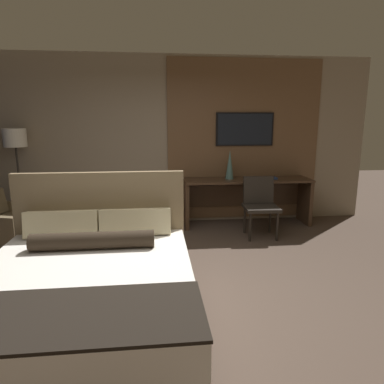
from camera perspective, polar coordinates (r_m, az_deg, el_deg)
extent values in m
plane|color=#4C3D33|center=(3.69, -3.95, -16.45)|extent=(16.00, 16.00, 0.00)
cube|color=gray|center=(5.86, -5.20, 8.44)|extent=(7.20, 0.06, 2.80)
cube|color=brown|center=(6.01, 8.64, 8.44)|extent=(2.62, 0.03, 2.70)
cube|color=#33281E|center=(3.24, -17.28, -19.09)|extent=(1.77, 2.02, 0.22)
cube|color=silver|center=(3.12, -17.58, -15.04)|extent=(1.83, 2.08, 0.29)
cube|color=black|center=(2.47, -20.99, -18.76)|extent=(1.85, 0.73, 0.02)
cube|color=#7F6B4C|center=(4.03, -14.84, -5.18)|extent=(1.86, 0.08, 1.19)
cube|color=beige|center=(3.96, -20.80, -4.99)|extent=(0.77, 0.23, 0.31)
cube|color=beige|center=(3.84, -9.38, -4.88)|extent=(0.77, 0.23, 0.31)
cylinder|color=#2D2319|center=(3.51, -16.16, -7.78)|extent=(1.19, 0.17, 0.17)
cube|color=#422D1E|center=(5.79, 9.21, 1.98)|extent=(2.12, 0.56, 0.03)
cube|color=#422D1E|center=(5.69, -1.00, -2.09)|extent=(0.06, 0.51, 0.75)
cube|color=#422D1E|center=(6.22, 18.30, -1.48)|extent=(0.06, 0.51, 0.75)
cube|color=#422D1E|center=(6.10, 8.47, -0.53)|extent=(2.00, 0.02, 0.37)
cube|color=black|center=(5.97, 8.78, 10.30)|extent=(0.99, 0.04, 0.56)
cube|color=black|center=(5.95, 8.83, 10.29)|extent=(0.93, 0.01, 0.51)
cube|color=#28231E|center=(5.25, 11.45, -2.60)|extent=(0.53, 0.50, 0.05)
cube|color=#28231E|center=(5.40, 11.00, 0.37)|extent=(0.47, 0.13, 0.42)
cylinder|color=black|center=(5.09, 9.67, -5.81)|extent=(0.04, 0.04, 0.43)
cylinder|color=black|center=(5.19, 14.02, -5.64)|extent=(0.04, 0.04, 0.43)
cylinder|color=black|center=(5.45, 8.78, -4.59)|extent=(0.04, 0.04, 0.43)
cylinder|color=black|center=(5.54, 12.87, -4.46)|extent=(0.04, 0.04, 0.43)
cube|color=brown|center=(5.56, -28.09, -5.79)|extent=(0.96, 0.85, 0.39)
cube|color=brown|center=(5.83, -25.91, -4.09)|extent=(0.81, 0.32, 0.53)
cylinder|color=#282623|center=(6.21, -26.14, -5.57)|extent=(0.28, 0.28, 0.03)
cylinder|color=#332D28|center=(6.05, -26.72, 0.56)|extent=(0.03, 0.03, 1.38)
cylinder|color=silver|center=(5.97, -27.44, 8.04)|extent=(0.34, 0.34, 0.28)
cone|color=#4C706B|center=(5.73, 6.30, 4.56)|extent=(0.14, 0.14, 0.48)
cube|color=navy|center=(5.87, 12.85, 2.29)|extent=(0.23, 0.16, 0.03)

